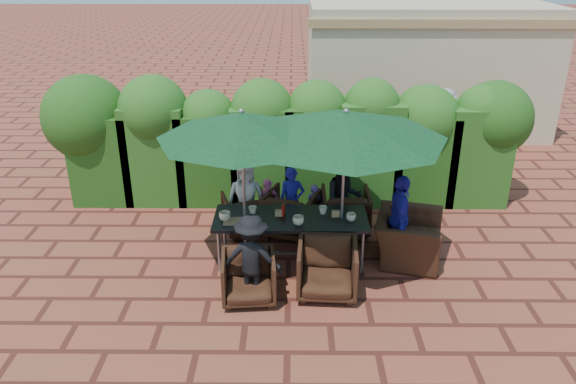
{
  "coord_description": "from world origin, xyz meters",
  "views": [
    {
      "loc": [
        0.06,
        -7.68,
        4.59
      ],
      "look_at": [
        -0.01,
        0.4,
        0.98
      ],
      "focal_mm": 35.0,
      "sensor_mm": 36.0,
      "label": 1
    }
  ],
  "objects_px": {
    "dining_table": "(291,221)",
    "chair_far_right": "(345,209)",
    "chair_near_right": "(327,267)",
    "umbrella_right": "(346,125)",
    "chair_near_left": "(249,275)",
    "chair_end_right": "(409,231)",
    "chair_far_left": "(246,211)",
    "umbrella_left": "(242,126)",
    "chair_far_mid": "(291,211)"
  },
  "relations": [
    {
      "from": "chair_far_left",
      "to": "chair_far_mid",
      "type": "distance_m",
      "value": 0.78
    },
    {
      "from": "chair_far_left",
      "to": "chair_near_left",
      "type": "xyz_separation_m",
      "value": [
        0.2,
        -2.02,
        0.0
      ]
    },
    {
      "from": "dining_table",
      "to": "umbrella_right",
      "type": "relative_size",
      "value": 0.8
    },
    {
      "from": "umbrella_left",
      "to": "umbrella_right",
      "type": "xyz_separation_m",
      "value": [
        1.47,
        0.02,
        0.0
      ]
    },
    {
      "from": "chair_far_mid",
      "to": "chair_far_right",
      "type": "distance_m",
      "value": 0.94
    },
    {
      "from": "chair_far_left",
      "to": "chair_far_right",
      "type": "bearing_deg",
      "value": 164.03
    },
    {
      "from": "chair_far_left",
      "to": "chair_near_left",
      "type": "relative_size",
      "value": 0.99
    },
    {
      "from": "umbrella_right",
      "to": "chair_near_left",
      "type": "distance_m",
      "value": 2.51
    },
    {
      "from": "chair_near_left",
      "to": "chair_far_mid",
      "type": "bearing_deg",
      "value": 68.44
    },
    {
      "from": "chair_far_left",
      "to": "chair_far_mid",
      "type": "bearing_deg",
      "value": 156.5
    },
    {
      "from": "chair_near_left",
      "to": "chair_near_right",
      "type": "height_order",
      "value": "chair_near_right"
    },
    {
      "from": "chair_far_right",
      "to": "chair_near_right",
      "type": "relative_size",
      "value": 0.97
    },
    {
      "from": "dining_table",
      "to": "chair_far_left",
      "type": "xyz_separation_m",
      "value": [
        -0.77,
        0.96,
        -0.3
      ]
    },
    {
      "from": "chair_far_left",
      "to": "chair_far_right",
      "type": "relative_size",
      "value": 0.91
    },
    {
      "from": "chair_near_right",
      "to": "chair_far_left",
      "type": "bearing_deg",
      "value": 128.12
    },
    {
      "from": "umbrella_right",
      "to": "chair_far_left",
      "type": "bearing_deg",
      "value": 147.79
    },
    {
      "from": "chair_far_left",
      "to": "chair_end_right",
      "type": "xyz_separation_m",
      "value": [
        2.61,
        -0.9,
        0.12
      ]
    },
    {
      "from": "dining_table",
      "to": "chair_far_mid",
      "type": "bearing_deg",
      "value": 89.84
    },
    {
      "from": "umbrella_right",
      "to": "dining_table",
      "type": "bearing_deg",
      "value": 178.92
    },
    {
      "from": "chair_far_mid",
      "to": "umbrella_left",
      "type": "bearing_deg",
      "value": 72.22
    },
    {
      "from": "umbrella_left",
      "to": "chair_far_right",
      "type": "distance_m",
      "value": 2.64
    },
    {
      "from": "umbrella_right",
      "to": "chair_end_right",
      "type": "height_order",
      "value": "umbrella_right"
    },
    {
      "from": "chair_far_left",
      "to": "umbrella_right",
      "type": "bearing_deg",
      "value": 130.81
    },
    {
      "from": "chair_far_left",
      "to": "chair_end_right",
      "type": "relative_size",
      "value": 0.67
    },
    {
      "from": "chair_far_right",
      "to": "chair_near_right",
      "type": "distance_m",
      "value": 1.93
    },
    {
      "from": "umbrella_left",
      "to": "umbrella_right",
      "type": "relative_size",
      "value": 0.84
    },
    {
      "from": "chair_far_mid",
      "to": "chair_end_right",
      "type": "relative_size",
      "value": 0.75
    },
    {
      "from": "umbrella_right",
      "to": "chair_far_mid",
      "type": "distance_m",
      "value": 2.14
    },
    {
      "from": "umbrella_right",
      "to": "chair_near_left",
      "type": "bearing_deg",
      "value": -142.4
    },
    {
      "from": "chair_far_mid",
      "to": "chair_near_left",
      "type": "distance_m",
      "value": 2.01
    },
    {
      "from": "dining_table",
      "to": "chair_far_right",
      "type": "xyz_separation_m",
      "value": [
        0.93,
        0.99,
        -0.26
      ]
    },
    {
      "from": "umbrella_left",
      "to": "chair_far_mid",
      "type": "relative_size",
      "value": 2.93
    },
    {
      "from": "dining_table",
      "to": "umbrella_right",
      "type": "height_order",
      "value": "umbrella_right"
    },
    {
      "from": "umbrella_left",
      "to": "chair_far_mid",
      "type": "distance_m",
      "value": 2.13
    },
    {
      "from": "chair_far_mid",
      "to": "chair_near_right",
      "type": "relative_size",
      "value": 0.99
    },
    {
      "from": "chair_far_mid",
      "to": "chair_end_right",
      "type": "distance_m",
      "value": 2.0
    },
    {
      "from": "chair_far_left",
      "to": "umbrella_left",
      "type": "bearing_deg",
      "value": 77.32
    },
    {
      "from": "umbrella_right",
      "to": "chair_far_mid",
      "type": "bearing_deg",
      "value": 131.08
    },
    {
      "from": "chair_far_right",
      "to": "chair_near_left",
      "type": "relative_size",
      "value": 1.1
    },
    {
      "from": "umbrella_right",
      "to": "chair_near_left",
      "type": "xyz_separation_m",
      "value": [
        -1.35,
        -1.04,
        -1.84
      ]
    },
    {
      "from": "dining_table",
      "to": "chair_far_right",
      "type": "height_order",
      "value": "chair_far_right"
    },
    {
      "from": "chair_far_left",
      "to": "chair_far_right",
      "type": "distance_m",
      "value": 1.71
    },
    {
      "from": "umbrella_left",
      "to": "chair_far_mid",
      "type": "bearing_deg",
      "value": 52.29
    },
    {
      "from": "dining_table",
      "to": "chair_far_right",
      "type": "relative_size",
      "value": 2.84
    },
    {
      "from": "chair_far_left",
      "to": "chair_near_left",
      "type": "distance_m",
      "value": 2.03
    },
    {
      "from": "chair_far_right",
      "to": "chair_end_right",
      "type": "bearing_deg",
      "value": 134.23
    },
    {
      "from": "umbrella_left",
      "to": "chair_far_mid",
      "type": "xyz_separation_m",
      "value": [
        0.7,
        0.91,
        -1.79
      ]
    },
    {
      "from": "umbrella_right",
      "to": "chair_end_right",
      "type": "xyz_separation_m",
      "value": [
        1.06,
        0.08,
        -1.73
      ]
    },
    {
      "from": "umbrella_left",
      "to": "chair_near_right",
      "type": "relative_size",
      "value": 2.91
    },
    {
      "from": "chair_end_right",
      "to": "chair_far_mid",
      "type": "bearing_deg",
      "value": 80.74
    }
  ]
}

